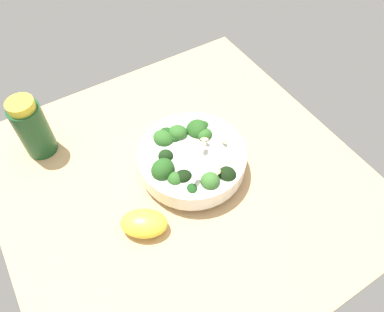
{
  "coord_description": "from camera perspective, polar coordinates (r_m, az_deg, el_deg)",
  "views": [
    {
      "loc": [
        -34.47,
        18.68,
        58.52
      ],
      "look_at": [
        0.8,
        -2.98,
        4.0
      ],
      "focal_mm": 33.69,
      "sensor_mm": 36.0,
      "label": 1
    }
  ],
  "objects": [
    {
      "name": "bottle_tall",
      "position": [
        0.76,
        -23.95,
        4.09
      ],
      "size": [
        6.1,
        6.1,
        13.36
      ],
      "color": "#194723",
      "rests_on": "ground_plane"
    },
    {
      "name": "ground_plane",
      "position": [
        0.72,
        -1.68,
        -4.5
      ],
      "size": [
        67.2,
        67.2,
        4.88
      ],
      "primitive_type": "cube",
      "color": "tan"
    },
    {
      "name": "lemon_wedge",
      "position": [
        0.64,
        -7.62,
        -10.52
      ],
      "size": [
        9.18,
        9.88,
        3.78
      ],
      "primitive_type": "ellipsoid",
      "rotation": [
        0.0,
        0.0,
        4.11
      ],
      "color": "yellow",
      "rests_on": "ground_plane"
    },
    {
      "name": "bowl_of_broccoli",
      "position": [
        0.69,
        -0.22,
        -0.27
      ],
      "size": [
        20.64,
        20.64,
        7.91
      ],
      "color": "white",
      "rests_on": "ground_plane"
    }
  ]
}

